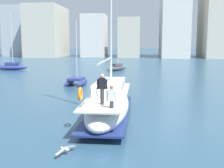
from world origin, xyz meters
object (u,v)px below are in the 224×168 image
Objects in this scene: moored_sloop_near at (117,68)px; seagull at (65,149)px; moored_sloop_far at (76,81)px; moored_catamaran at (11,66)px; main_sailboat at (109,103)px.

moored_sloop_near is 5.33× the size of seagull.
moored_catamaran is at bearing 133.59° from moored_sloop_far.
main_sailboat is 13.44m from moored_sloop_far.
seagull is at bearing -101.02° from main_sailboat.
moored_sloop_near is at bearing 2.82° from moored_catamaran.
moored_sloop_far is at bearing 101.48° from seagull.
moored_sloop_near is (-1.91, 28.60, -0.42)m from main_sailboat.
moored_catamaran is (-14.50, 15.23, 0.10)m from moored_sloop_far.
seagull is (3.74, -18.43, -0.28)m from moored_sloop_far.
seagull is (-1.15, -5.92, -0.69)m from main_sailboat.
seagull is at bearing -88.75° from moored_sloop_near.
moored_sloop_far is (-4.89, 12.51, -0.41)m from main_sailboat.
main_sailboat is at bearing -68.63° from moored_sloop_far.
moored_catamaran is at bearing -177.18° from moored_sloop_near.
moored_sloop_near is 0.90× the size of moored_sloop_far.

